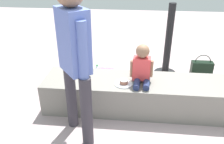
{
  "coord_description": "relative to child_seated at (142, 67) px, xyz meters",
  "views": [
    {
      "loc": [
        -0.09,
        -2.56,
        1.82
      ],
      "look_at": [
        -0.32,
        -0.29,
        0.66
      ],
      "focal_mm": 37.38,
      "sensor_mm": 36.0,
      "label": 1
    }
  ],
  "objects": [
    {
      "name": "cake_box_white",
      "position": [
        0.84,
        0.67,
        -0.56
      ],
      "size": [
        0.33,
        0.32,
        0.12
      ],
      "primitive_type": "cube",
      "rotation": [
        0.0,
        0.0,
        0.07
      ],
      "color": "white",
      "rests_on": "ground_plane"
    },
    {
      "name": "party_cup_red",
      "position": [
        -0.02,
        0.79,
        -0.58
      ],
      "size": [
        0.07,
        0.07,
        0.09
      ],
      "primitive_type": "cylinder",
      "color": "red",
      "rests_on": "ground_plane"
    },
    {
      "name": "water_bottle_far_side",
      "position": [
        -0.7,
        0.91,
        -0.54
      ],
      "size": [
        0.07,
        0.07,
        0.18
      ],
      "color": "silver",
      "rests_on": "ground_plane"
    },
    {
      "name": "adult_standing",
      "position": [
        -0.66,
        -0.52,
        0.38
      ],
      "size": [
        0.37,
        0.41,
        1.66
      ],
      "color": "#332F38",
      "rests_on": "ground_plane"
    },
    {
      "name": "child_seated",
      "position": [
        0.0,
        0.0,
        0.0
      ],
      "size": [
        0.28,
        0.32,
        0.48
      ],
      "color": "navy",
      "rests_on": "concrete_ledge"
    },
    {
      "name": "water_bottle_near_gift",
      "position": [
        -0.75,
        0.72,
        -0.53
      ],
      "size": [
        0.07,
        0.07,
        0.2
      ],
      "color": "silver",
      "rests_on": "ground_plane"
    },
    {
      "name": "railing_post",
      "position": [
        0.43,
        1.05,
        -0.17
      ],
      "size": [
        0.36,
        0.36,
        1.18
      ],
      "color": "black",
      "rests_on": "ground_plane"
    },
    {
      "name": "gift_bag",
      "position": [
        -0.51,
        0.64,
        -0.5
      ],
      "size": [
        0.23,
        0.12,
        0.29
      ],
      "color": "#B259BF",
      "rests_on": "ground_plane"
    },
    {
      "name": "concrete_ledge",
      "position": [
        -0.01,
        0.04,
        -0.42
      ],
      "size": [
        2.42,
        0.58,
        0.41
      ],
      "primitive_type": "cube",
      "color": "gray",
      "rests_on": "ground_plane"
    },
    {
      "name": "cake_plate",
      "position": [
        -0.21,
        -0.08,
        -0.19
      ],
      "size": [
        0.22,
        0.22,
        0.07
      ],
      "color": "white",
      "rests_on": "concrete_ledge"
    },
    {
      "name": "handbag_black_leather",
      "position": [
        1.02,
        1.04,
        -0.49
      ],
      "size": [
        0.34,
        0.14,
        0.38
      ],
      "color": "black",
      "rests_on": "ground_plane"
    },
    {
      "name": "ground_plane",
      "position": [
        -0.01,
        0.04,
        -0.62
      ],
      "size": [
        12.0,
        12.0,
        0.0
      ],
      "primitive_type": "plane",
      "color": "#A69194"
    }
  ]
}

